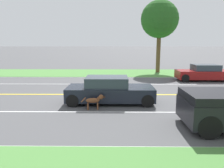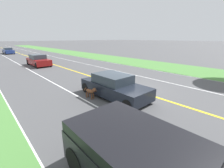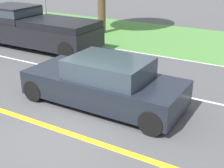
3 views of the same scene
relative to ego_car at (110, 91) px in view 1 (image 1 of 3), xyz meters
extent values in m
plane|color=#4C4C4F|center=(-1.83, 0.03, -0.65)|extent=(400.00, 400.00, 0.00)
cube|color=yellow|center=(-1.83, 0.03, -0.65)|extent=(0.18, 160.00, 0.01)
cube|color=white|center=(5.17, 0.03, -0.65)|extent=(0.14, 160.00, 0.01)
cube|color=white|center=(-8.83, 0.03, -0.65)|extent=(0.14, 160.00, 0.01)
cube|color=white|center=(1.67, 0.03, -0.65)|extent=(0.10, 160.00, 0.01)
cube|color=white|center=(-5.33, 0.03, -0.65)|extent=(0.10, 160.00, 0.01)
cube|color=#4C843D|center=(-11.83, 0.03, -0.64)|extent=(6.00, 160.00, 0.03)
cube|color=black|center=(0.00, 0.04, -0.13)|extent=(1.89, 4.59, 0.70)
cube|color=#2D3842|center=(0.00, -0.14, 0.48)|extent=(1.62, 2.20, 0.53)
cylinder|color=black|center=(0.85, 1.92, -0.33)|extent=(0.22, 0.64, 0.64)
cylinder|color=black|center=(0.85, -1.83, -0.33)|extent=(0.22, 0.64, 0.64)
cylinder|color=black|center=(-0.85, 1.92, -0.33)|extent=(0.22, 0.64, 0.64)
cylinder|color=black|center=(-0.85, -1.83, -0.33)|extent=(0.22, 0.64, 0.64)
ellipsoid|color=brown|center=(1.26, -0.78, -0.21)|extent=(0.28, 0.69, 0.24)
cylinder|color=brown|center=(1.31, -0.54, -0.49)|extent=(0.07, 0.07, 0.33)
cylinder|color=brown|center=(1.36, -1.00, -0.49)|extent=(0.07, 0.07, 0.33)
cylinder|color=brown|center=(1.16, -0.55, -0.49)|extent=(0.07, 0.07, 0.33)
cylinder|color=brown|center=(1.21, -1.02, -0.49)|extent=(0.07, 0.07, 0.33)
cylinder|color=brown|center=(1.23, -0.50, -0.11)|extent=(0.16, 0.20, 0.18)
sphere|color=brown|center=(1.22, -0.38, -0.05)|extent=(0.25, 0.25, 0.23)
ellipsoid|color=#331E14|center=(1.20, -0.22, -0.06)|extent=(0.11, 0.12, 0.09)
cone|color=#55301C|center=(1.28, -0.38, 0.04)|extent=(0.08, 0.08, 0.10)
cone|color=#55301C|center=(1.16, -0.40, 0.04)|extent=(0.08, 0.08, 0.10)
cylinder|color=brown|center=(1.31, -1.22, -0.17)|extent=(0.08, 0.25, 0.25)
cylinder|color=black|center=(4.51, 3.42, -0.25)|extent=(0.22, 0.81, 0.81)
cylinder|color=black|center=(2.62, 3.42, -0.25)|extent=(0.22, 0.81, 0.81)
cube|color=maroon|center=(-7.11, 7.80, -0.13)|extent=(1.86, 4.38, 0.69)
cube|color=#2D3842|center=(-7.11, 7.97, 0.47)|extent=(1.60, 2.10, 0.50)
cylinder|color=black|center=(-7.96, 6.04, -0.32)|extent=(0.22, 0.66, 0.66)
cylinder|color=black|center=(-7.96, 9.55, -0.32)|extent=(0.22, 0.66, 0.66)
cylinder|color=black|center=(-6.27, 6.04, -0.32)|extent=(0.22, 0.66, 0.66)
cylinder|color=brown|center=(-12.31, 4.96, 1.52)|extent=(0.44, 0.44, 4.34)
sphere|color=#23561E|center=(-12.31, 4.96, 4.96)|extent=(3.93, 3.93, 3.93)
camera|label=1|loc=(11.38, 0.27, 2.49)|focal=35.00mm
camera|label=2|loc=(5.93, 6.36, 2.83)|focal=24.00mm
camera|label=3|loc=(-6.92, -4.31, 3.35)|focal=50.00mm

